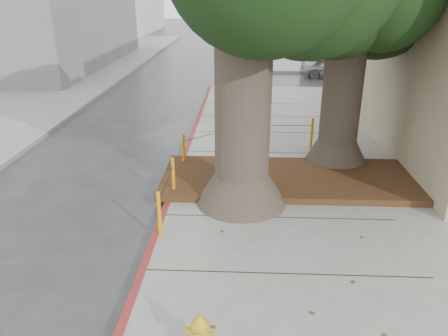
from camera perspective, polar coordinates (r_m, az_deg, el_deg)
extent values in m
plane|color=#28282B|center=(7.87, 4.28, -14.37)|extent=(140.00, 140.00, 0.00)
cube|color=slate|center=(37.13, 12.85, 14.74)|extent=(16.00, 20.00, 0.15)
cube|color=maroon|center=(10.09, -7.49, -5.08)|extent=(0.14, 26.00, 0.16)
cube|color=black|center=(11.20, 8.49, -1.38)|extent=(6.40, 2.60, 0.16)
cone|color=#4C3F33|center=(9.94, 2.29, -2.63)|extent=(2.04, 2.04, 0.70)
cylinder|color=#4C3F33|center=(9.26, 2.49, 8.82)|extent=(1.20, 1.20, 4.22)
cone|color=#4C3F33|center=(12.51, 14.41, 2.06)|extent=(1.77, 1.77, 0.70)
cylinder|color=#4C3F33|center=(12.02, 15.25, 10.21)|extent=(1.04, 1.04, 3.84)
cylinder|color=orange|center=(8.71, -8.45, -5.98)|extent=(0.08, 0.08, 0.90)
sphere|color=orange|center=(8.50, -8.62, -3.31)|extent=(0.09, 0.09, 0.09)
cylinder|color=orange|center=(10.30, -6.62, -1.23)|extent=(0.08, 0.08, 0.90)
sphere|color=orange|center=(10.13, -6.73, 1.11)|extent=(0.09, 0.09, 0.09)
cylinder|color=orange|center=(11.95, -5.30, 2.23)|extent=(0.08, 0.08, 0.90)
sphere|color=orange|center=(11.80, -5.37, 4.29)|extent=(0.09, 0.09, 0.09)
cylinder|color=orange|center=(13.25, 2.03, 4.37)|extent=(0.08, 0.08, 0.90)
sphere|color=orange|center=(13.12, 2.05, 6.24)|extent=(0.09, 0.09, 0.09)
cylinder|color=orange|center=(13.60, 11.37, 4.42)|extent=(0.08, 0.08, 0.90)
sphere|color=orange|center=(13.47, 11.52, 6.23)|extent=(0.09, 0.09, 0.09)
cylinder|color=black|center=(9.38, -7.54, -1.92)|extent=(0.02, 1.80, 0.02)
cylinder|color=black|center=(11.02, -5.97, 1.94)|extent=(0.02, 1.80, 0.02)
cylinder|color=black|center=(12.49, -1.46, 4.54)|extent=(1.51, 1.51, 0.02)
cylinder|color=black|center=(13.30, 6.81, 5.52)|extent=(2.20, 0.22, 0.02)
cylinder|color=gold|center=(6.03, -3.13, -19.89)|extent=(0.31, 0.31, 0.06)
cone|color=gold|center=(5.98, -3.15, -19.29)|extent=(0.29, 0.29, 0.12)
cylinder|color=gold|center=(5.92, -3.17, -18.71)|extent=(0.06, 0.06, 0.04)
cylinder|color=gold|center=(6.15, -4.19, -20.52)|extent=(0.14, 0.11, 0.08)
cylinder|color=gold|center=(6.09, -2.01, -20.99)|extent=(0.14, 0.11, 0.08)
imported|color=#959499|center=(26.04, 13.72, 12.70)|extent=(3.45, 1.52, 1.16)
imported|color=black|center=(27.95, -22.72, 12.42)|extent=(2.09, 4.59, 1.30)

